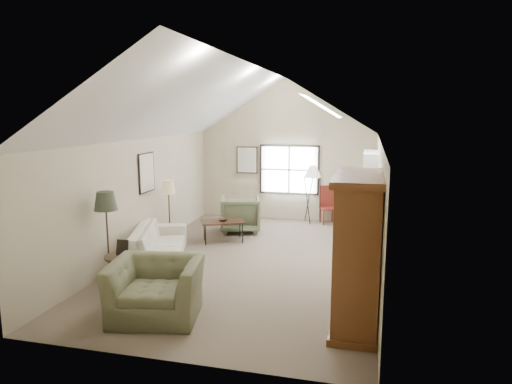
% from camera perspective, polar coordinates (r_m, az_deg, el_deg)
% --- Properties ---
extents(room_shell, '(5.01, 8.01, 4.00)m').
position_cam_1_polar(room_shell, '(9.12, -0.61, 10.84)').
color(room_shell, '#726152').
rests_on(room_shell, ground).
extents(window, '(1.72, 0.08, 1.42)m').
position_cam_1_polar(window, '(13.07, 4.17, 2.79)').
color(window, black).
rests_on(window, room_shell).
extents(skylight, '(0.80, 1.20, 0.52)m').
position_cam_1_polar(skylight, '(9.78, 8.27, 10.75)').
color(skylight, white).
rests_on(skylight, room_shell).
extents(wall_art, '(1.97, 3.71, 0.88)m').
position_cam_1_polar(wall_art, '(11.62, -7.21, 3.24)').
color(wall_art, black).
rests_on(wall_art, room_shell).
extents(armoire, '(0.60, 1.50, 2.20)m').
position_cam_1_polar(armoire, '(6.72, 12.53, -7.27)').
color(armoire, brown).
rests_on(armoire, ground).
extents(tv_alcove, '(0.32, 1.30, 2.10)m').
position_cam_1_polar(tv_alcove, '(10.60, 13.98, -0.77)').
color(tv_alcove, white).
rests_on(tv_alcove, ground).
extents(media_console, '(0.34, 1.18, 0.60)m').
position_cam_1_polar(media_console, '(10.78, 13.68, -5.21)').
color(media_console, '#382316').
rests_on(media_console, ground).
extents(tv_panel, '(0.05, 0.90, 0.55)m').
position_cam_1_polar(tv_panel, '(10.64, 13.82, -1.99)').
color(tv_panel, black).
rests_on(tv_panel, media_console).
extents(sofa, '(1.70, 2.65, 0.72)m').
position_cam_1_polar(sofa, '(9.75, -12.04, -6.38)').
color(sofa, beige).
rests_on(sofa, ground).
extents(armchair_near, '(1.52, 1.39, 0.86)m').
position_cam_1_polar(armchair_near, '(7.19, -12.36, -11.75)').
color(armchair_near, '#636748').
rests_on(armchair_near, ground).
extents(armchair_far, '(1.23, 1.25, 0.92)m').
position_cam_1_polar(armchair_far, '(11.87, -1.98, -2.76)').
color(armchair_far, '#535B3F').
rests_on(armchair_far, ground).
extents(coffee_table, '(1.16, 0.93, 0.52)m').
position_cam_1_polar(coffee_table, '(10.96, -4.13, -4.93)').
color(coffee_table, '#331F15').
rests_on(coffee_table, ground).
extents(bowl, '(0.32, 0.32, 0.06)m').
position_cam_1_polar(bowl, '(10.89, -4.15, -3.46)').
color(bowl, '#3B2618').
rests_on(bowl, coffee_table).
extents(side_table, '(0.78, 0.78, 0.62)m').
position_cam_1_polar(side_table, '(8.38, -16.22, -9.65)').
color(side_table, '#342615').
rests_on(side_table, ground).
extents(side_chair, '(0.53, 0.53, 1.05)m').
position_cam_1_polar(side_chair, '(12.82, 9.03, -1.62)').
color(side_chair, maroon).
rests_on(side_chair, ground).
extents(tripod_lamp, '(0.63, 0.63, 1.65)m').
position_cam_1_polar(tripod_lamp, '(12.81, 7.03, -0.22)').
color(tripod_lamp, white).
rests_on(tripod_lamp, ground).
extents(dark_lamp, '(0.52, 0.52, 1.72)m').
position_cam_1_polar(dark_lamp, '(8.58, -18.05, -5.42)').
color(dark_lamp, '#292E21').
rests_on(dark_lamp, ground).
extents(tan_lamp, '(0.39, 0.39, 1.55)m').
position_cam_1_polar(tan_lamp, '(10.83, -10.79, -2.46)').
color(tan_lamp, tan).
rests_on(tan_lamp, ground).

